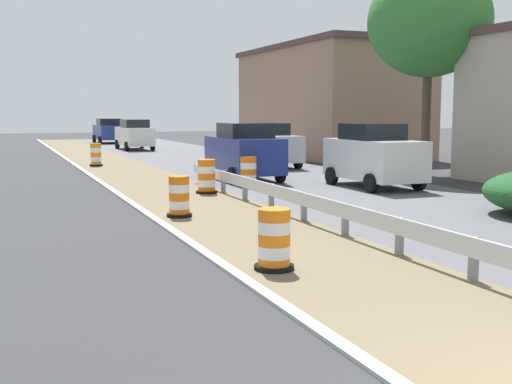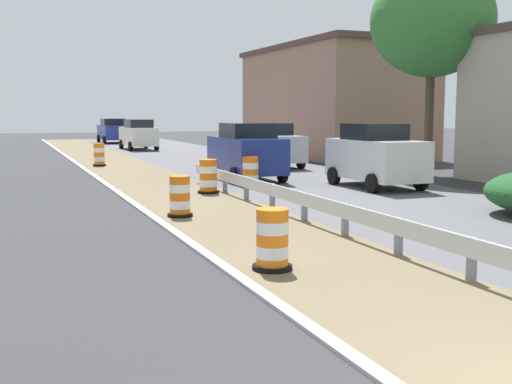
{
  "view_description": "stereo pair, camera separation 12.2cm",
  "coord_description": "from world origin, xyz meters",
  "px_view_note": "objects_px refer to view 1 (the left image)",
  "views": [
    {
      "loc": [
        -4.8,
        -3.66,
        2.64
      ],
      "look_at": [
        0.53,
        9.66,
        0.85
      ],
      "focal_mm": 45.38,
      "sensor_mm": 36.0,
      "label": 1
    },
    {
      "loc": [
        -4.69,
        -3.71,
        2.64
      ],
      "look_at": [
        0.53,
        9.66,
        0.85
      ],
      "focal_mm": 45.38,
      "sensor_mm": 36.0,
      "label": 2
    }
  ],
  "objects_px": {
    "traffic_barrel_farther": "(96,156)",
    "car_distant_a": "(268,145)",
    "car_trailing_far_lane": "(108,131)",
    "traffic_barrel_nearest": "(274,242)",
    "car_lead_near_lane": "(134,135)",
    "car_trailing_near_lane": "(374,156)",
    "traffic_barrel_far": "(248,173)",
    "car_lead_far_lane": "(244,152)",
    "traffic_barrel_mid": "(206,178)",
    "traffic_barrel_close": "(179,198)"
  },
  "relations": [
    {
      "from": "traffic_barrel_farther",
      "to": "car_distant_a",
      "type": "height_order",
      "value": "car_distant_a"
    },
    {
      "from": "car_trailing_far_lane",
      "to": "traffic_barrel_nearest",
      "type": "bearing_deg",
      "value": 172.58
    },
    {
      "from": "car_lead_near_lane",
      "to": "car_trailing_near_lane",
      "type": "xyz_separation_m",
      "value": [
        3.32,
        -25.52,
        0.06
      ]
    },
    {
      "from": "traffic_barrel_farther",
      "to": "car_lead_near_lane",
      "type": "height_order",
      "value": "car_lead_near_lane"
    },
    {
      "from": "traffic_barrel_far",
      "to": "car_lead_far_lane",
      "type": "bearing_deg",
      "value": 73.09
    },
    {
      "from": "traffic_barrel_nearest",
      "to": "car_trailing_far_lane",
      "type": "relative_size",
      "value": 0.25
    },
    {
      "from": "car_trailing_far_lane",
      "to": "car_distant_a",
      "type": "relative_size",
      "value": 0.89
    },
    {
      "from": "traffic_barrel_farther",
      "to": "car_lead_near_lane",
      "type": "relative_size",
      "value": 0.23
    },
    {
      "from": "traffic_barrel_mid",
      "to": "car_lead_near_lane",
      "type": "relative_size",
      "value": 0.23
    },
    {
      "from": "traffic_barrel_nearest",
      "to": "traffic_barrel_farther",
      "type": "distance_m",
      "value": 22.29
    },
    {
      "from": "traffic_barrel_far",
      "to": "traffic_barrel_mid",
      "type": "bearing_deg",
      "value": -149.03
    },
    {
      "from": "traffic_barrel_far",
      "to": "traffic_barrel_farther",
      "type": "distance_m",
      "value": 11.56
    },
    {
      "from": "traffic_barrel_far",
      "to": "traffic_barrel_farther",
      "type": "xyz_separation_m",
      "value": [
        -3.73,
        10.94,
        0.02
      ]
    },
    {
      "from": "traffic_barrel_mid",
      "to": "car_trailing_near_lane",
      "type": "bearing_deg",
      "value": -5.57
    },
    {
      "from": "traffic_barrel_far",
      "to": "car_trailing_far_lane",
      "type": "bearing_deg",
      "value": 89.06
    },
    {
      "from": "car_trailing_near_lane",
      "to": "car_lead_far_lane",
      "type": "relative_size",
      "value": 0.96
    },
    {
      "from": "car_trailing_near_lane",
      "to": "car_lead_far_lane",
      "type": "distance_m",
      "value": 5.19
    },
    {
      "from": "traffic_barrel_far",
      "to": "car_trailing_near_lane",
      "type": "xyz_separation_m",
      "value": [
        4.03,
        -1.72,
        0.62
      ]
    },
    {
      "from": "car_trailing_far_lane",
      "to": "car_lead_far_lane",
      "type": "bearing_deg",
      "value": 178.46
    },
    {
      "from": "traffic_barrel_mid",
      "to": "car_trailing_near_lane",
      "type": "xyz_separation_m",
      "value": [
        5.93,
        -0.58,
        0.61
      ]
    },
    {
      "from": "traffic_barrel_close",
      "to": "traffic_barrel_nearest",
      "type": "bearing_deg",
      "value": -89.64
    },
    {
      "from": "traffic_barrel_mid",
      "to": "car_lead_near_lane",
      "type": "height_order",
      "value": "car_lead_near_lane"
    },
    {
      "from": "traffic_barrel_nearest",
      "to": "traffic_barrel_mid",
      "type": "xyz_separation_m",
      "value": [
        2.02,
        10.21,
        0.03
      ]
    },
    {
      "from": "traffic_barrel_farther",
      "to": "car_lead_near_lane",
      "type": "distance_m",
      "value": 13.61
    },
    {
      "from": "car_trailing_near_lane",
      "to": "car_trailing_far_lane",
      "type": "bearing_deg",
      "value": -174.61
    },
    {
      "from": "traffic_barrel_close",
      "to": "car_lead_far_lane",
      "type": "bearing_deg",
      "value": 58.73
    },
    {
      "from": "car_lead_near_lane",
      "to": "car_lead_far_lane",
      "type": "distance_m",
      "value": 21.55
    },
    {
      "from": "traffic_barrel_mid",
      "to": "car_distant_a",
      "type": "height_order",
      "value": "car_distant_a"
    },
    {
      "from": "car_trailing_far_lane",
      "to": "traffic_barrel_mid",
      "type": "bearing_deg",
      "value": 174.22
    },
    {
      "from": "car_trailing_near_lane",
      "to": "car_lead_far_lane",
      "type": "bearing_deg",
      "value": -140.05
    },
    {
      "from": "car_trailing_near_lane",
      "to": "car_lead_near_lane",
      "type": "bearing_deg",
      "value": -172.75
    },
    {
      "from": "car_lead_far_lane",
      "to": "traffic_barrel_farther",
      "type": "bearing_deg",
      "value": 27.23
    },
    {
      "from": "car_trailing_near_lane",
      "to": "car_lead_far_lane",
      "type": "xyz_separation_m",
      "value": [
        -3.34,
        3.97,
        -0.01
      ]
    },
    {
      "from": "traffic_barrel_nearest",
      "to": "car_trailing_near_lane",
      "type": "distance_m",
      "value": 12.5
    },
    {
      "from": "car_distant_a",
      "to": "traffic_barrel_nearest",
      "type": "bearing_deg",
      "value": -22.23
    },
    {
      "from": "traffic_barrel_far",
      "to": "car_lead_near_lane",
      "type": "xyz_separation_m",
      "value": [
        0.71,
        23.8,
        0.56
      ]
    },
    {
      "from": "car_lead_near_lane",
      "to": "car_trailing_far_lane",
      "type": "xyz_separation_m",
      "value": [
        -0.15,
        10.2,
        -0.02
      ]
    },
    {
      "from": "traffic_barrel_far",
      "to": "car_lead_far_lane",
      "type": "height_order",
      "value": "car_lead_far_lane"
    },
    {
      "from": "traffic_barrel_mid",
      "to": "traffic_barrel_far",
      "type": "height_order",
      "value": "traffic_barrel_mid"
    },
    {
      "from": "traffic_barrel_mid",
      "to": "traffic_barrel_far",
      "type": "xyz_separation_m",
      "value": [
        1.9,
        1.14,
        -0.01
      ]
    },
    {
      "from": "traffic_barrel_mid",
      "to": "car_trailing_near_lane",
      "type": "height_order",
      "value": "car_trailing_near_lane"
    },
    {
      "from": "traffic_barrel_far",
      "to": "car_trailing_near_lane",
      "type": "relative_size",
      "value": 0.27
    },
    {
      "from": "car_trailing_near_lane",
      "to": "car_distant_a",
      "type": "distance_m",
      "value": 9.3
    },
    {
      "from": "car_lead_far_lane",
      "to": "car_trailing_near_lane",
      "type": "bearing_deg",
      "value": -139.58
    },
    {
      "from": "traffic_barrel_close",
      "to": "traffic_barrel_mid",
      "type": "height_order",
      "value": "traffic_barrel_mid"
    },
    {
      "from": "traffic_barrel_nearest",
      "to": "car_lead_near_lane",
      "type": "distance_m",
      "value": 35.46
    },
    {
      "from": "traffic_barrel_close",
      "to": "traffic_barrel_farther",
      "type": "xyz_separation_m",
      "value": [
        0.23,
        16.35,
        0.04
      ]
    },
    {
      "from": "traffic_barrel_nearest",
      "to": "car_trailing_far_lane",
      "type": "xyz_separation_m",
      "value": [
        4.49,
        45.35,
        0.56
      ]
    },
    {
      "from": "traffic_barrel_close",
      "to": "car_trailing_far_lane",
      "type": "xyz_separation_m",
      "value": [
        4.52,
        39.41,
        0.56
      ]
    },
    {
      "from": "traffic_barrel_far",
      "to": "car_trailing_far_lane",
      "type": "distance_m",
      "value": 34.01
    }
  ]
}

